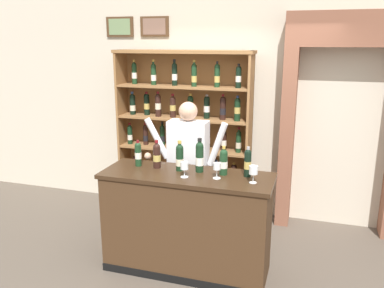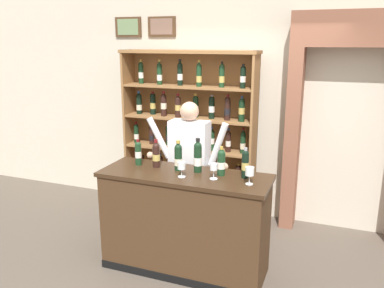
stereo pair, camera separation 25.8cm
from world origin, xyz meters
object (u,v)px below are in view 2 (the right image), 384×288
shopkeeper (189,158)px  wine_glass_right (250,172)px  tasting_bottle_prosecco (198,157)px  tasting_bottle_vin_santo (156,154)px  tasting_counter (185,222)px  tasting_bottle_grappa (138,153)px  tasting_bottle_chianti (178,157)px  wine_glass_spare (214,168)px  wine_glass_left (182,167)px  tasting_bottle_brunello (245,163)px  tasting_bottle_riserva (221,162)px  wine_shelf (189,130)px

shopkeeper → wine_glass_right: 1.01m
tasting_bottle_prosecco → tasting_bottle_vin_santo: bearing=-179.5°
tasting_counter → tasting_bottle_vin_santo: 0.75m
tasting_counter → tasting_bottle_grappa: 0.87m
tasting_bottle_chianti → wine_glass_spare: 0.43m
wine_glass_left → wine_glass_spare: 0.31m
tasting_bottle_vin_santo → tasting_bottle_brunello: tasting_bottle_brunello is taller
tasting_bottle_chianti → tasting_bottle_riserva: bearing=0.9°
shopkeeper → tasting_bottle_prosecco: shopkeeper is taller
tasting_bottle_prosecco → tasting_bottle_riserva: size_ratio=1.19×
tasting_counter → wine_shelf: bearing=109.3°
shopkeeper → wine_glass_left: 0.65m
tasting_bottle_chianti → tasting_bottle_grappa: bearing=178.2°
tasting_bottle_vin_santo → tasting_bottle_chianti: size_ratio=0.94×
tasting_bottle_chianti → wine_glass_left: (0.11, -0.18, -0.03)m
tasting_bottle_grappa → tasting_bottle_vin_santo: bearing=-0.0°
wine_shelf → tasting_bottle_prosecco: (0.56, -1.22, 0.04)m
wine_shelf → wine_glass_left: 1.49m
tasting_counter → wine_glass_spare: size_ratio=11.01×
tasting_bottle_vin_santo → wine_glass_right: 1.02m
wine_shelf → shopkeeper: wine_shelf is taller
tasting_bottle_chianti → wine_glass_right: 0.77m
tasting_bottle_chianti → wine_glass_right: bearing=-10.7°
wine_shelf → tasting_bottle_riserva: 1.47m
tasting_bottle_grappa → tasting_bottle_vin_santo: 0.21m
shopkeeper → wine_glass_right: bearing=-35.8°
tasting_bottle_grappa → tasting_bottle_chianti: (0.46, -0.01, 0.01)m
shopkeeper → tasting_bottle_brunello: shopkeeper is taller
tasting_counter → wine_glass_left: 0.63m
shopkeeper → tasting_bottle_prosecco: size_ratio=4.87×
wine_shelf → tasting_bottle_vin_santo: wine_shelf is taller
tasting_bottle_grappa → wine_glass_spare: tasting_bottle_grappa is taller
tasting_bottle_vin_santo → tasting_bottle_prosecco: (0.45, 0.00, 0.02)m
tasting_bottle_riserva → wine_glass_right: bearing=-25.7°
tasting_bottle_chianti → shopkeeper: bearing=96.9°
wine_shelf → tasting_counter: (0.46, -1.32, -0.64)m
wine_glass_right → tasting_bottle_prosecco: bearing=163.8°
tasting_bottle_grappa → tasting_bottle_prosecco: (0.66, 0.00, 0.03)m
tasting_bottle_vin_santo → wine_glass_left: 0.41m
tasting_bottle_chianti → wine_glass_right: (0.76, -0.14, -0.02)m
tasting_bottle_grappa → tasting_bottle_brunello: tasting_bottle_brunello is taller
tasting_counter → wine_glass_right: (0.66, -0.06, 0.64)m
tasting_bottle_prosecco → tasting_bottle_chianti: bearing=-174.6°
tasting_bottle_riserva → shopkeeper: bearing=138.9°
tasting_bottle_grappa → wine_glass_right: size_ratio=1.68×
wine_glass_spare → shopkeeper: bearing=129.4°
tasting_bottle_brunello → wine_glass_spare: 0.30m
tasting_bottle_vin_santo → wine_glass_right: (1.01, -0.16, -0.02)m
shopkeeper → tasting_bottle_vin_santo: 0.49m
tasting_bottle_vin_santo → tasting_bottle_prosecco: size_ratio=0.85×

